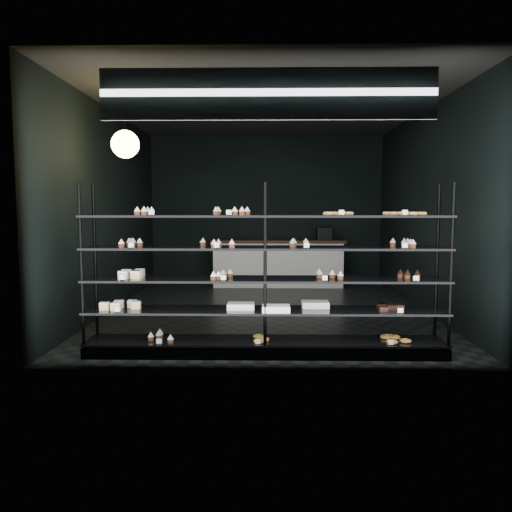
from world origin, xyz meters
name	(u,v)px	position (x,y,z in m)	size (l,w,h in m)	color
room	(267,211)	(0.00, 0.00, 1.60)	(5.01, 6.01, 3.20)	black
display_shelf	(263,299)	(-0.05, -2.45, 0.63)	(4.00, 0.50, 1.91)	black
signage	(268,94)	(0.00, -2.93, 2.75)	(3.30, 0.05, 0.50)	#0B0E38
pendant_lamp	(125,144)	(-1.81, -1.51, 2.45)	(0.35, 0.35, 0.91)	black
service_counter	(278,262)	(0.26, 2.50, 0.50)	(2.78, 0.65, 1.23)	silver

